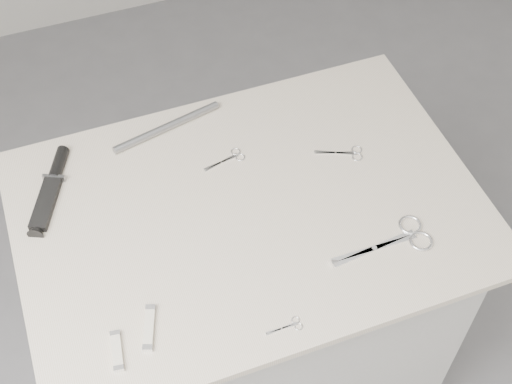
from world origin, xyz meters
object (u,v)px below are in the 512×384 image
object	(u,v)px
pocket_knife_a	(149,328)
tiny_scissors	(289,326)
large_shears	(401,238)
embroidery_scissors_b	(347,153)
sheathed_knife	(52,185)
plinth	(251,314)
metal_rail	(167,127)
embroidery_scissors_a	(230,158)
pocket_knife_b	(117,351)

from	to	relation	value
pocket_knife_a	tiny_scissors	bearing A→B (deg)	-90.18
large_shears	embroidery_scissors_b	distance (m)	0.26
pocket_knife_a	embroidery_scissors_b	bearing A→B (deg)	-44.10
large_shears	tiny_scissors	xyz separation A→B (m)	(-0.30, -0.11, -0.00)
large_shears	embroidery_scissors_b	xyz separation A→B (m)	(-0.00, 0.26, -0.00)
sheathed_knife	plinth	bearing A→B (deg)	-93.06
plinth	tiny_scissors	bearing A→B (deg)	-95.29
tiny_scissors	pocket_knife_a	xyz separation A→B (m)	(-0.25, 0.09, 0.00)
metal_rail	embroidery_scissors_a	bearing A→B (deg)	-51.40
pocket_knife_a	sheathed_knife	bearing A→B (deg)	33.96
large_shears	pocket_knife_b	distance (m)	0.62
large_shears	embroidery_scissors_b	world-z (taller)	large_shears
plinth	embroidery_scissors_b	world-z (taller)	embroidery_scissors_b
embroidery_scissors_b	metal_rail	distance (m)	0.43
embroidery_scissors_b	pocket_knife_a	bearing A→B (deg)	-130.40
large_shears	embroidery_scissors_b	bearing A→B (deg)	88.73
tiny_scissors	metal_rail	xyz separation A→B (m)	(-0.08, 0.58, 0.01)
large_shears	embroidery_scissors_b	size ratio (longest dim) A/B	2.01
plinth	pocket_knife_a	size ratio (longest dim) A/B	9.27
large_shears	tiny_scissors	size ratio (longest dim) A/B	3.06
embroidery_scissors_b	pocket_knife_b	xyz separation A→B (m)	(-0.61, -0.30, 0.00)
sheathed_knife	metal_rail	distance (m)	0.30
large_shears	pocket_knife_a	size ratio (longest dim) A/B	2.26
plinth	tiny_scissors	world-z (taller)	tiny_scissors
pocket_knife_a	metal_rail	xyz separation A→B (m)	(0.18, 0.49, 0.00)
embroidery_scissors_b	sheathed_knife	distance (m)	0.67
tiny_scissors	sheathed_knife	distance (m)	0.62
sheathed_knife	pocket_knife_a	size ratio (longest dim) A/B	2.26
tiny_scissors	pocket_knife_b	bearing A→B (deg)	168.37
pocket_knife_b	metal_rail	world-z (taller)	metal_rail
pocket_knife_a	metal_rail	size ratio (longest dim) A/B	0.35
embroidery_scissors_a	sheathed_knife	bearing A→B (deg)	159.63
large_shears	pocket_knife_a	bearing A→B (deg)	179.74
embroidery_scissors_a	tiny_scissors	world-z (taller)	same
embroidery_scissors_b	large_shears	bearing A→B (deg)	-66.32
tiny_scissors	metal_rail	size ratio (longest dim) A/B	0.26
embroidery_scissors_b	sheathed_knife	size ratio (longest dim) A/B	0.50
embroidery_scissors_b	pocket_knife_b	world-z (taller)	pocket_knife_b
large_shears	pocket_knife_b	size ratio (longest dim) A/B	2.64
embroidery_scissors_b	plinth	bearing A→B (deg)	-142.63
embroidery_scissors_a	large_shears	bearing A→B (deg)	-64.06
sheathed_knife	pocket_knife_b	bearing A→B (deg)	-149.77
large_shears	metal_rail	size ratio (longest dim) A/B	0.80
plinth	embroidery_scissors_b	size ratio (longest dim) A/B	8.25
tiny_scissors	embroidery_scissors_a	bearing A→B (deg)	84.87
embroidery_scissors_a	embroidery_scissors_b	size ratio (longest dim) A/B	0.93
embroidery_scissors_a	metal_rail	distance (m)	0.18
plinth	sheathed_knife	size ratio (longest dim) A/B	4.10
pocket_knife_a	pocket_knife_b	bearing A→B (deg)	129.64
pocket_knife_b	pocket_knife_a	bearing A→B (deg)	-61.50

